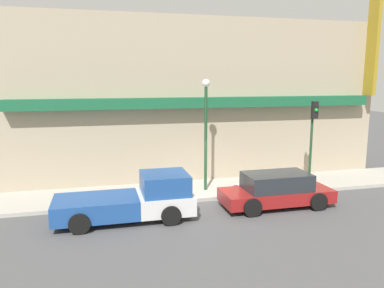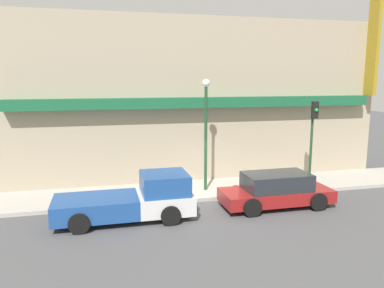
% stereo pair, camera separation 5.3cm
% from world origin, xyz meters
% --- Properties ---
extents(ground_plane, '(80.00, 80.00, 0.00)m').
position_xyz_m(ground_plane, '(0.00, 0.00, 0.00)').
color(ground_plane, '#4C4C4F').
extents(sidewalk, '(36.00, 3.01, 0.16)m').
position_xyz_m(sidewalk, '(0.00, 1.50, 0.08)').
color(sidewalk, '#ADA89E').
rests_on(sidewalk, ground).
extents(building, '(19.80, 3.80, 11.31)m').
position_xyz_m(building, '(0.02, 4.48, 4.17)').
color(building, tan).
rests_on(building, ground).
extents(pickup_truck, '(5.16, 2.15, 1.72)m').
position_xyz_m(pickup_truck, '(-3.81, -1.31, 0.76)').
color(pickup_truck, silver).
rests_on(pickup_truck, ground).
extents(parked_car, '(4.63, 1.97, 1.43)m').
position_xyz_m(parked_car, '(2.07, -1.31, 0.70)').
color(parked_car, maroon).
rests_on(parked_car, ground).
extents(fire_hydrant, '(0.22, 0.22, 0.75)m').
position_xyz_m(fire_hydrant, '(-2.39, 0.60, 0.53)').
color(fire_hydrant, '#196633').
rests_on(fire_hydrant, sidewalk).
extents(street_lamp, '(0.36, 0.36, 5.12)m').
position_xyz_m(street_lamp, '(-0.28, 1.21, 3.39)').
color(street_lamp, '#1E4728').
rests_on(street_lamp, sidewalk).
extents(traffic_light, '(0.28, 0.42, 4.09)m').
position_xyz_m(traffic_light, '(4.84, 0.65, 2.95)').
color(traffic_light, '#1E4728').
rests_on(traffic_light, sidewalk).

